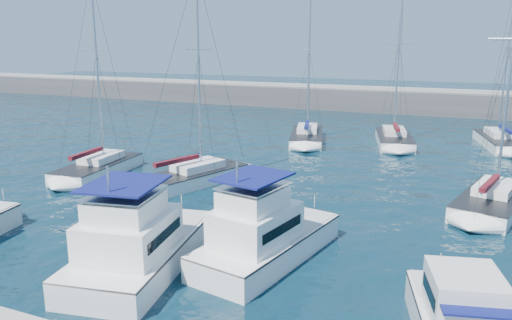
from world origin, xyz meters
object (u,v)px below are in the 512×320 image
at_px(motor_yacht_stbd_inner, 264,238).
at_px(sailboat_back_a, 307,136).
at_px(sailboat_mid_a, 99,168).
at_px(sailboat_back_c, 500,141).
at_px(motor_yacht_port_inner, 138,246).
at_px(motor_yacht_stbd_outer, 458,318).
at_px(sailboat_back_b, 394,139).
at_px(sailboat_mid_d, 493,201).
at_px(sailboat_mid_b, 193,177).

height_order(motor_yacht_stbd_inner, sailboat_back_a, sailboat_back_a).
xyz_separation_m(sailboat_mid_a, sailboat_back_c, (28.54, 23.34, 0.00)).
relative_size(motor_yacht_port_inner, sailboat_mid_a, 0.64).
bearing_deg(motor_yacht_stbd_outer, sailboat_back_b, 87.05).
height_order(sailboat_mid_d, sailboat_back_b, sailboat_mid_d).
relative_size(sailboat_mid_b, sailboat_back_a, 1.04).
relative_size(sailboat_mid_a, sailboat_back_a, 1.02).
relative_size(motor_yacht_stbd_outer, sailboat_back_a, 0.40).
relative_size(sailboat_mid_a, sailboat_mid_b, 0.99).
distance_m(motor_yacht_port_inner, sailboat_back_b, 33.36).
height_order(motor_yacht_port_inner, sailboat_mid_d, sailboat_mid_d).
relative_size(motor_yacht_stbd_outer, sailboat_mid_d, 0.36).
xyz_separation_m(motor_yacht_stbd_outer, sailboat_back_c, (2.75, 35.94, -0.41)).
bearing_deg(sailboat_mid_d, sailboat_back_c, 100.13).
height_order(motor_yacht_port_inner, sailboat_back_c, sailboat_back_c).
bearing_deg(motor_yacht_stbd_inner, sailboat_mid_b, 144.85).
xyz_separation_m(sailboat_mid_a, sailboat_back_a, (10.72, 18.52, -0.01)).
height_order(sailboat_mid_b, sailboat_back_c, sailboat_back_c).
xyz_separation_m(motor_yacht_stbd_inner, sailboat_mid_b, (-9.46, 9.82, -0.61)).
bearing_deg(sailboat_mid_a, sailboat_back_b, 42.06).
bearing_deg(motor_yacht_stbd_outer, sailboat_back_c, 71.12).
height_order(sailboat_mid_a, sailboat_mid_b, sailboat_mid_b).
relative_size(sailboat_mid_a, sailboat_mid_d, 0.91).
bearing_deg(sailboat_mid_d, sailboat_back_a, 150.63).
relative_size(motor_yacht_port_inner, sailboat_back_b, 0.61).
relative_size(sailboat_mid_b, sailboat_mid_d, 0.93).
relative_size(motor_yacht_stbd_outer, sailboat_back_b, 0.38).
distance_m(sailboat_back_a, sailboat_back_c, 18.46).
distance_m(motor_yacht_stbd_outer, sailboat_mid_b, 22.31).
bearing_deg(sailboat_back_b, motor_yacht_stbd_outer, -91.54).
relative_size(sailboat_mid_d, sailboat_back_c, 1.01).
bearing_deg(sailboat_back_c, sailboat_mid_a, -153.06).
height_order(sailboat_mid_d, sailboat_back_c, sailboat_mid_d).
bearing_deg(motor_yacht_port_inner, sailboat_back_c, 55.65).
bearing_deg(sailboat_back_b, sailboat_back_a, -179.55).
height_order(sailboat_mid_a, sailboat_mid_d, sailboat_mid_d).
bearing_deg(sailboat_mid_b, motor_yacht_port_inner, -50.52).
bearing_deg(sailboat_mid_d, sailboat_mid_a, -160.05).
bearing_deg(sailboat_back_b, sailboat_back_c, 3.41).
distance_m(motor_yacht_stbd_inner, sailboat_mid_b, 13.65).
bearing_deg(sailboat_back_a, motor_yacht_stbd_outer, -79.46).
height_order(sailboat_back_a, sailboat_back_c, sailboat_back_c).
bearing_deg(motor_yacht_stbd_outer, motor_yacht_port_inner, 163.82).
bearing_deg(motor_yacht_stbd_outer, motor_yacht_stbd_inner, 143.26).
bearing_deg(sailboat_back_a, motor_yacht_stbd_inner, -91.86).
distance_m(sailboat_mid_a, sailboat_back_b, 27.98).
height_order(sailboat_mid_b, sailboat_back_b, sailboat_back_b).
bearing_deg(sailboat_mid_b, motor_yacht_stbd_inner, -26.64).
relative_size(sailboat_back_b, sailboat_back_c, 0.96).
height_order(motor_yacht_stbd_outer, sailboat_mid_a, sailboat_mid_a).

